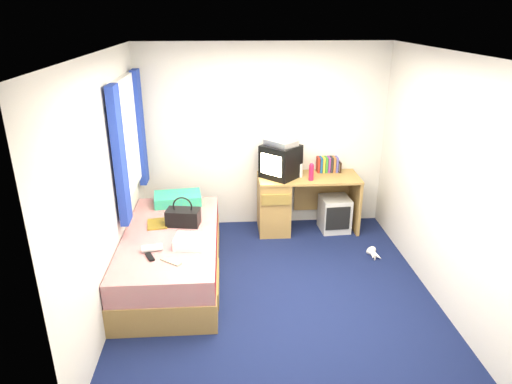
{
  "coord_description": "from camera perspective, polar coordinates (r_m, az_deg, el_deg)",
  "views": [
    {
      "loc": [
        -0.48,
        -4.05,
        2.73
      ],
      "look_at": [
        -0.16,
        0.7,
        0.84
      ],
      "focal_mm": 32.0,
      "sensor_mm": 36.0,
      "label": 1
    }
  ],
  "objects": [
    {
      "name": "white_heels",
      "position": [
        5.65,
        14.53,
        -7.55
      ],
      "size": [
        0.18,
        0.25,
        0.09
      ],
      "color": "white",
      "rests_on": "ground"
    },
    {
      "name": "magazine",
      "position": [
        5.16,
        -12.25,
        -3.91
      ],
      "size": [
        0.25,
        0.31,
        0.01
      ],
      "primitive_type": "cube",
      "rotation": [
        0.0,
        0.0,
        0.15
      ],
      "color": "gold",
      "rests_on": "bed"
    },
    {
      "name": "aerosol_can",
      "position": [
        5.85,
        5.62,
        2.71
      ],
      "size": [
        0.05,
        0.05,
        0.18
      ],
      "primitive_type": "cylinder",
      "rotation": [
        0.0,
        0.0,
        -0.1
      ],
      "color": "silver",
      "rests_on": "desk"
    },
    {
      "name": "pillow",
      "position": [
        5.65,
        -9.76,
        -0.82
      ],
      "size": [
        0.6,
        0.42,
        0.12
      ],
      "primitive_type": "cube",
      "rotation": [
        0.0,
        0.0,
        0.12
      ],
      "color": "teal",
      "rests_on": "bed"
    },
    {
      "name": "picture_frame",
      "position": [
        6.12,
        10.39,
        3.12
      ],
      "size": [
        0.03,
        0.12,
        0.14
      ],
      "primitive_type": "cube",
      "rotation": [
        0.0,
        0.0,
        0.05
      ],
      "color": "black",
      "rests_on": "desk"
    },
    {
      "name": "crt_tv",
      "position": [
        5.8,
        3.07,
        3.85
      ],
      "size": [
        0.57,
        0.57,
        0.42
      ],
      "rotation": [
        0.0,
        0.0,
        -0.76
      ],
      "color": "black",
      "rests_on": "desk"
    },
    {
      "name": "window_assembly",
      "position": [
        5.23,
        -15.59,
        6.33
      ],
      "size": [
        0.11,
        1.42,
        1.4
      ],
      "color": "silver",
      "rests_on": "room_shell"
    },
    {
      "name": "book_row",
      "position": [
        6.1,
        8.89,
        3.43
      ],
      "size": [
        0.27,
        0.13,
        0.2
      ],
      "color": "maroon",
      "rests_on": "desk"
    },
    {
      "name": "bed",
      "position": [
        5.07,
        -10.46,
        -7.81
      ],
      "size": [
        1.01,
        2.0,
        0.54
      ],
      "color": "#A98446",
      "rests_on": "ground"
    },
    {
      "name": "towel",
      "position": [
        4.62,
        -8.25,
        -6.15
      ],
      "size": [
        0.33,
        0.29,
        0.1
      ],
      "primitive_type": "cube",
      "rotation": [
        0.0,
        0.0,
        -0.12
      ],
      "color": "white",
      "rests_on": "bed"
    },
    {
      "name": "handbag",
      "position": [
        5.06,
        -9.1,
        -3.06
      ],
      "size": [
        0.39,
        0.26,
        0.33
      ],
      "rotation": [
        0.0,
        0.0,
        -0.16
      ],
      "color": "black",
      "rests_on": "bed"
    },
    {
      "name": "desk",
      "position": [
        6.01,
        3.88,
        -1.16
      ],
      "size": [
        1.3,
        0.55,
        0.75
      ],
      "color": "#A98446",
      "rests_on": "ground"
    },
    {
      "name": "ground",
      "position": [
        4.9,
        2.48,
        -12.18
      ],
      "size": [
        3.4,
        3.4,
        0.0
      ],
      "primitive_type": "plane",
      "color": "#0C1438",
      "rests_on": "ground"
    },
    {
      "name": "pink_water_bottle",
      "position": [
        5.75,
        6.92,
        2.41
      ],
      "size": [
        0.08,
        0.08,
        0.2
      ],
      "primitive_type": "cylinder",
      "rotation": [
        0.0,
        0.0,
        -0.32
      ],
      "color": "#C31B42",
      "rests_on": "desk"
    },
    {
      "name": "water_bottle",
      "position": [
        4.6,
        -12.88,
        -6.85
      ],
      "size": [
        0.21,
        0.11,
        0.07
      ],
      "primitive_type": "cylinder",
      "rotation": [
        0.0,
        1.57,
        0.21
      ],
      "color": "white",
      "rests_on": "bed"
    },
    {
      "name": "storage_cube",
      "position": [
        6.14,
        9.79,
        -2.69
      ],
      "size": [
        0.39,
        0.39,
        0.46
      ],
      "primitive_type": "cube",
      "rotation": [
        0.0,
        0.0,
        0.07
      ],
      "color": "silver",
      "rests_on": "ground"
    },
    {
      "name": "room_shell",
      "position": [
        4.27,
        2.79,
        4.22
      ],
      "size": [
        3.4,
        3.4,
        3.4
      ],
      "color": "white",
      "rests_on": "ground"
    },
    {
      "name": "remote_control",
      "position": [
        4.51,
        -13.12,
        -7.9
      ],
      "size": [
        0.11,
        0.17,
        0.02
      ],
      "primitive_type": "cube",
      "rotation": [
        0.0,
        0.0,
        0.44
      ],
      "color": "black",
      "rests_on": "bed"
    },
    {
      "name": "colour_swatch_fan",
      "position": [
        4.4,
        -10.59,
        -8.53
      ],
      "size": [
        0.21,
        0.18,
        0.01
      ],
      "primitive_type": "cube",
      "rotation": [
        0.0,
        0.0,
        -0.66
      ],
      "color": "orange",
      "rests_on": "bed"
    },
    {
      "name": "vcr",
      "position": [
        5.74,
        3.15,
        6.18
      ],
      "size": [
        0.44,
        0.45,
        0.07
      ],
      "primitive_type": "cube",
      "rotation": [
        0.0,
        0.0,
        -0.87
      ],
      "color": "silver",
      "rests_on": "crt_tv"
    }
  ]
}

